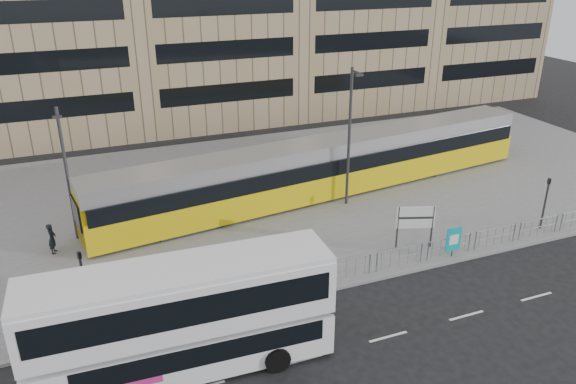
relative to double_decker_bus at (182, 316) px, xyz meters
name	(u,v)px	position (x,y,z in m)	size (l,w,h in m)	color
ground	(307,297)	(6.26, 2.75, -2.43)	(120.00, 120.00, 0.00)	black
plaza	(233,198)	(6.26, 14.75, -2.36)	(64.00, 24.00, 0.15)	slate
kerb	(306,295)	(6.26, 2.80, -2.36)	(64.00, 0.25, 0.17)	gray
pedestrian_barrier	(341,265)	(8.26, 3.25, -1.45)	(32.07, 0.07, 1.10)	#92949A
road_markings	(367,342)	(7.26, -1.25, -2.43)	(62.00, 0.12, 0.01)	white
double_decker_bus	(182,316)	(0.00, 0.00, 0.00)	(11.35, 3.23, 4.50)	white
tram	(327,167)	(12.20, 13.17, -0.45)	(31.14, 6.93, 3.66)	#DBBC0B
station_sign	(416,219)	(13.42, 4.78, -0.64)	(1.97, 0.76, 2.37)	#2D2D30
ad_panel	(454,240)	(14.73, 3.15, -1.30)	(0.89, 0.08, 1.67)	#2D2D30
pedestrian	(52,238)	(-4.61, 11.30, -1.45)	(0.61, 0.40, 1.67)	black
traffic_light_west	(83,275)	(-3.28, 4.92, -0.31)	(0.23, 0.25, 3.10)	#2D2D30
traffic_light_east	(546,197)	(21.49, 3.93, -0.31)	(0.21, 0.24, 3.10)	#2D2D30
lamp_post_west	(66,170)	(-3.38, 12.51, 1.82)	(0.45, 1.04, 7.47)	#2D2D30
lamp_post_east	(350,133)	(12.67, 11.12, 2.39)	(0.45, 1.04, 8.59)	#2D2D30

